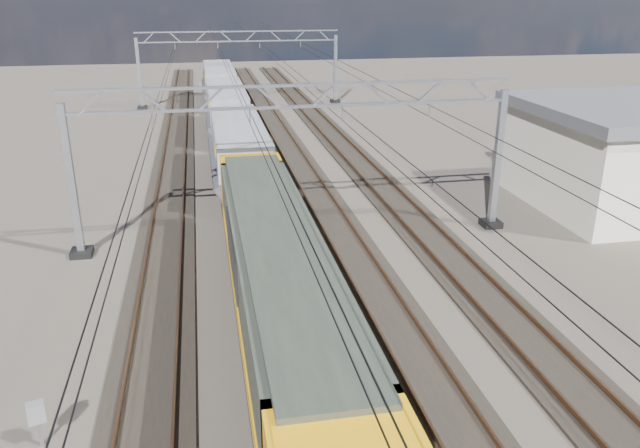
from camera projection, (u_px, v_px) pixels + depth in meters
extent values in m
plane|color=#29251F|center=(314.00, 277.00, 25.05)|extent=(160.00, 160.00, 0.00)
cube|color=black|center=(161.00, 288.00, 23.97)|extent=(2.60, 140.00, 0.12)
cube|color=brown|center=(141.00, 286.00, 23.78)|extent=(0.08, 140.00, 0.16)
cube|color=brown|center=(179.00, 283.00, 24.04)|extent=(0.08, 140.00, 0.16)
cube|color=black|center=(264.00, 280.00, 24.67)|extent=(2.60, 140.00, 0.12)
cube|color=brown|center=(246.00, 278.00, 24.49)|extent=(0.08, 140.00, 0.16)
cube|color=brown|center=(282.00, 275.00, 24.74)|extent=(0.08, 140.00, 0.16)
cube|color=black|center=(362.00, 272.00, 25.38)|extent=(2.60, 140.00, 0.12)
cube|color=brown|center=(345.00, 270.00, 25.19)|extent=(0.08, 140.00, 0.16)
cube|color=brown|center=(379.00, 267.00, 25.45)|extent=(0.08, 140.00, 0.16)
cube|color=black|center=(455.00, 264.00, 26.08)|extent=(2.60, 140.00, 0.12)
cube|color=brown|center=(439.00, 262.00, 25.90)|extent=(0.08, 140.00, 0.16)
cube|color=brown|center=(471.00, 259.00, 26.15)|extent=(0.08, 140.00, 0.16)
cube|color=#9A9FA8|center=(72.00, 183.00, 25.88)|extent=(0.30, 0.30, 6.60)
cube|color=#9A9FA8|center=(497.00, 161.00, 29.23)|extent=(0.30, 0.30, 6.60)
cube|color=black|center=(82.00, 253.00, 26.99)|extent=(0.90, 0.90, 0.30)
cube|color=black|center=(491.00, 223.00, 30.34)|extent=(0.90, 0.90, 0.30)
cube|color=#9A9FA8|center=(296.00, 85.00, 26.23)|extent=(19.30, 0.18, 0.12)
cube|color=#9A9FA8|center=(297.00, 107.00, 26.55)|extent=(19.30, 0.18, 0.12)
cube|color=#9A9FA8|center=(91.00, 102.00, 24.92)|extent=(1.03, 0.10, 0.94)
cube|color=#9A9FA8|center=(152.00, 100.00, 25.34)|extent=(1.03, 0.10, 0.94)
cube|color=#9A9FA8|center=(211.00, 99.00, 25.76)|extent=(1.03, 0.10, 0.94)
cube|color=#9A9FA8|center=(268.00, 97.00, 26.18)|extent=(1.03, 0.10, 0.94)
cube|color=#9A9FA8|center=(324.00, 95.00, 26.60)|extent=(1.03, 0.10, 0.94)
cube|color=#9A9FA8|center=(378.00, 93.00, 27.01)|extent=(1.03, 0.10, 0.94)
cube|color=#9A9FA8|center=(430.00, 92.00, 27.43)|extent=(1.03, 0.10, 0.94)
cube|color=#9A9FA8|center=(480.00, 90.00, 27.85)|extent=(1.03, 0.10, 0.94)
cube|color=#9A9FA8|center=(152.00, 119.00, 25.60)|extent=(0.06, 0.06, 0.65)
cube|color=#9A9FA8|center=(250.00, 116.00, 26.31)|extent=(0.06, 0.06, 0.65)
cube|color=#9A9FA8|center=(342.00, 113.00, 27.01)|extent=(0.06, 0.06, 0.65)
cube|color=#9A9FA8|center=(430.00, 109.00, 27.72)|extent=(0.06, 0.06, 0.65)
cube|color=#9A9FA8|center=(139.00, 74.00, 58.94)|extent=(0.30, 0.30, 6.60)
cube|color=#9A9FA8|center=(335.00, 69.00, 62.30)|extent=(0.30, 0.30, 6.60)
cube|color=black|center=(143.00, 107.00, 60.06)|extent=(0.90, 0.90, 0.30)
cube|color=black|center=(335.00, 101.00, 63.41)|extent=(0.90, 0.90, 0.30)
cube|color=#9A9FA8|center=(238.00, 31.00, 59.29)|extent=(19.30, 0.18, 0.12)
cube|color=#9A9FA8|center=(239.00, 41.00, 59.61)|extent=(19.30, 0.18, 0.12)
cube|color=#9A9FA8|center=(149.00, 37.00, 57.99)|extent=(1.03, 0.10, 0.94)
cube|color=#9A9FA8|center=(175.00, 37.00, 58.41)|extent=(1.03, 0.10, 0.94)
cube|color=#9A9FA8|center=(201.00, 37.00, 58.82)|extent=(1.03, 0.10, 0.94)
cube|color=#9A9FA8|center=(226.00, 36.00, 59.24)|extent=(1.03, 0.10, 0.94)
cube|color=#9A9FA8|center=(251.00, 36.00, 59.66)|extent=(1.03, 0.10, 0.94)
cube|color=#9A9FA8|center=(276.00, 36.00, 60.08)|extent=(1.03, 0.10, 0.94)
cube|color=#9A9FA8|center=(300.00, 35.00, 60.50)|extent=(1.03, 0.10, 0.94)
cube|color=#9A9FA8|center=(324.00, 35.00, 60.92)|extent=(1.03, 0.10, 0.94)
cube|color=#9A9FA8|center=(175.00, 46.00, 58.67)|extent=(0.06, 0.06, 0.65)
cube|color=#9A9FA8|center=(218.00, 45.00, 59.37)|extent=(0.06, 0.06, 0.65)
cube|color=#9A9FA8|center=(260.00, 44.00, 60.08)|extent=(0.06, 0.06, 0.65)
cube|color=#9A9FA8|center=(301.00, 44.00, 60.79)|extent=(0.06, 0.06, 0.65)
cylinder|color=black|center=(158.00, 110.00, 29.39)|extent=(0.03, 140.00, 0.03)
cylinder|color=black|center=(157.00, 99.00, 29.21)|extent=(0.03, 140.00, 0.03)
cylinder|color=black|center=(243.00, 107.00, 30.10)|extent=(0.03, 140.00, 0.03)
cylinder|color=black|center=(243.00, 97.00, 29.92)|extent=(0.03, 140.00, 0.03)
cylinder|color=black|center=(324.00, 104.00, 30.80)|extent=(0.03, 140.00, 0.03)
cylinder|color=black|center=(324.00, 94.00, 30.63)|extent=(0.03, 140.00, 0.03)
cylinder|color=black|center=(402.00, 102.00, 31.51)|extent=(0.03, 140.00, 0.03)
cylinder|color=black|center=(402.00, 92.00, 31.33)|extent=(0.03, 140.00, 0.03)
cube|color=black|center=(259.00, 246.00, 26.17)|extent=(2.20, 3.60, 0.60)
cube|color=black|center=(278.00, 311.00, 20.07)|extent=(2.65, 20.00, 0.25)
cube|color=black|center=(279.00, 321.00, 20.20)|extent=(2.20, 4.50, 0.75)
cube|color=#292E27|center=(277.00, 271.00, 19.57)|extent=(2.65, 17.00, 2.60)
cube|color=#EC9F0C|center=(236.00, 303.00, 19.68)|extent=(0.04, 17.00, 0.60)
cube|color=#EC9F0C|center=(319.00, 296.00, 20.16)|extent=(0.04, 17.00, 0.60)
cube|color=black|center=(232.00, 252.00, 20.12)|extent=(0.05, 5.00, 1.40)
cube|color=black|center=(314.00, 246.00, 20.60)|extent=(0.05, 5.00, 1.40)
cube|color=#292E27|center=(276.00, 231.00, 19.08)|extent=(2.25, 18.00, 0.15)
cube|color=#EC9F0C|center=(252.00, 187.00, 27.93)|extent=(2.65, 1.80, 2.60)
cube|color=#EC9F0C|center=(250.00, 170.00, 28.62)|extent=(2.60, 0.46, 1.52)
cube|color=black|center=(237.00, 168.00, 28.58)|extent=(0.85, 0.08, 0.75)
cube|color=black|center=(261.00, 167.00, 28.78)|extent=(0.85, 0.08, 0.75)
cylinder|color=black|center=(233.00, 209.00, 29.37)|extent=(0.36, 0.50, 0.36)
cylinder|color=black|center=(269.00, 206.00, 29.67)|extent=(0.36, 0.50, 0.36)
cylinder|color=white|center=(238.00, 197.00, 29.11)|extent=(0.20, 0.08, 0.20)
cylinder|color=white|center=(263.00, 195.00, 29.33)|extent=(0.20, 0.08, 0.20)
cube|color=black|center=(246.00, 197.00, 32.34)|extent=(2.20, 2.60, 0.55)
cube|color=black|center=(235.00, 155.00, 40.61)|extent=(2.20, 2.60, 0.55)
cube|color=black|center=(240.00, 168.00, 36.35)|extent=(2.40, 13.00, 0.20)
cube|color=slate|center=(238.00, 139.00, 35.74)|extent=(2.80, 12.00, 1.80)
cube|color=#4E4F56|center=(223.00, 161.00, 36.01)|extent=(1.48, 12.00, 1.36)
cube|color=#4E4F56|center=(256.00, 159.00, 36.35)|extent=(1.48, 12.00, 1.36)
cube|color=#EC9F0C|center=(215.00, 151.00, 32.70)|extent=(0.04, 1.20, 0.50)
cube|color=black|center=(231.00, 137.00, 45.38)|extent=(2.20, 2.60, 0.55)
cube|color=black|center=(225.00, 114.00, 53.65)|extent=(2.20, 2.60, 0.55)
cube|color=black|center=(227.00, 120.00, 49.39)|extent=(2.40, 13.00, 0.20)
cube|color=slate|center=(226.00, 99.00, 48.78)|extent=(2.80, 12.00, 1.80)
cube|color=#4E4F56|center=(215.00, 115.00, 49.05)|extent=(1.48, 12.00, 1.36)
cube|color=#4E4F56|center=(239.00, 114.00, 49.39)|extent=(1.48, 12.00, 1.36)
cube|color=#EC9F0C|center=(209.00, 104.00, 45.74)|extent=(0.04, 1.20, 0.50)
cube|color=black|center=(222.00, 104.00, 58.43)|extent=(2.20, 2.60, 0.55)
cube|color=black|center=(218.00, 90.00, 66.69)|extent=(2.20, 2.60, 0.55)
cube|color=black|center=(220.00, 93.00, 62.43)|extent=(2.40, 13.00, 0.20)
cube|color=slate|center=(219.00, 75.00, 61.82)|extent=(2.80, 12.00, 1.80)
cube|color=#4E4F56|center=(210.00, 88.00, 62.10)|extent=(1.48, 12.00, 1.36)
cube|color=#4E4F56|center=(229.00, 88.00, 62.43)|extent=(1.48, 12.00, 1.36)
cube|color=#EC9F0C|center=(205.00, 79.00, 58.78)|extent=(0.04, 1.20, 0.50)
cube|color=#9A9FA8|center=(40.00, 433.00, 15.69)|extent=(0.10, 0.10, 0.74)
cube|color=#96989C|center=(36.00, 413.00, 15.47)|extent=(0.49, 0.42, 0.53)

